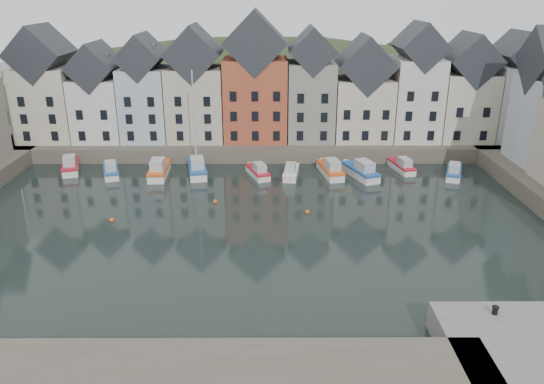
{
  "coord_description": "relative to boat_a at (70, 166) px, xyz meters",
  "views": [
    {
      "loc": [
        2.09,
        -46.24,
        22.03
      ],
      "look_at": [
        2.28,
        6.0,
        2.05
      ],
      "focal_mm": 35.0,
      "sensor_mm": 36.0,
      "label": 1
    }
  ],
  "objects": [
    {
      "name": "boat_c",
      "position": [
        11.84,
        -1.93,
        0.06
      ],
      "size": [
        2.44,
        6.93,
        2.63
      ],
      "rotation": [
        0.0,
        0.0,
        0.05
      ],
      "color": "silver",
      "rests_on": "ground"
    },
    {
      "name": "mooring_buoys",
      "position": [
        19.78,
        -13.71,
        -0.57
      ],
      "size": [
        20.5,
        5.5,
        0.5
      ],
      "color": "#D44F19",
      "rests_on": "ground"
    },
    {
      "name": "boat_b",
      "position": [
        5.72,
        -1.71,
        -0.07
      ],
      "size": [
        3.41,
        5.96,
        2.18
      ],
      "rotation": [
        0.0,
        0.0,
        0.31
      ],
      "color": "silver",
      "rests_on": "ground"
    },
    {
      "name": "boat_e",
      "position": [
        24.34,
        -2.15,
        -0.11
      ],
      "size": [
        3.43,
        5.62,
        2.06
      ],
      "rotation": [
        0.0,
        0.0,
        0.35
      ],
      "color": "silver",
      "rests_on": "ground"
    },
    {
      "name": "mooring_bollard",
      "position": [
        40.7,
        -35.54,
        1.59
      ],
      "size": [
        0.48,
        0.48,
        0.56
      ],
      "color": "black",
      "rests_on": "near_quay"
    },
    {
      "name": "boat_a",
      "position": [
        0.0,
        0.0,
        0.0
      ],
      "size": [
        3.75,
        6.6,
        2.42
      ],
      "rotation": [
        0.0,
        0.0,
        0.3
      ],
      "color": "silver",
      "rests_on": "ground"
    },
    {
      "name": "boat_h",
      "position": [
        37.26,
        -2.48,
        0.05
      ],
      "size": [
        4.25,
        7.04,
        2.58
      ],
      "rotation": [
        0.0,
        0.0,
        0.35
      ],
      "color": "silver",
      "rests_on": "ground"
    },
    {
      "name": "boat_i",
      "position": [
        43.0,
        -0.03,
        -0.1
      ],
      "size": [
        2.74,
        5.64,
        2.08
      ],
      "rotation": [
        0.0,
        0.0,
        0.2
      ],
      "color": "silver",
      "rests_on": "ground"
    },
    {
      "name": "boat_j",
      "position": [
        48.93,
        -2.46,
        -0.08
      ],
      "size": [
        3.55,
        5.84,
        2.15
      ],
      "rotation": [
        0.0,
        0.0,
        -0.35
      ],
      "color": "silver",
      "rests_on": "ground"
    },
    {
      "name": "far_quay",
      "position": [
        23.78,
        10.96,
        0.28
      ],
      "size": [
        90.0,
        16.0,
        2.0
      ],
      "primitive_type": "cube",
      "color": "#4E493C",
      "rests_on": "ground"
    },
    {
      "name": "boat_d",
      "position": [
        16.58,
        -1.3,
        0.14
      ],
      "size": [
        3.39,
        7.19,
        13.21
      ],
      "rotation": [
        0.0,
        0.0,
        0.19
      ],
      "color": "silver",
      "rests_on": "ground"
    },
    {
      "name": "ground",
      "position": [
        23.78,
        -19.04,
        -0.72
      ],
      "size": [
        260.0,
        260.0,
        0.0
      ],
      "primitive_type": "plane",
      "color": "black",
      "rests_on": "ground"
    },
    {
      "name": "far_terrace",
      "position": [
        26.99,
        8.96,
        8.16
      ],
      "size": [
        72.37,
        8.16,
        17.78
      ],
      "color": "beige",
      "rests_on": "far_quay"
    },
    {
      "name": "boat_f",
      "position": [
        28.48,
        -2.3,
        -0.11
      ],
      "size": [
        2.32,
        5.54,
        2.06
      ],
      "rotation": [
        0.0,
        0.0,
        -0.12
      ],
      "color": "silver",
      "rests_on": "ground"
    },
    {
      "name": "hillside",
      "position": [
        23.79,
        36.96,
        -18.68
      ],
      "size": [
        153.6,
        70.4,
        64.0
      ],
      "color": "#253319",
      "rests_on": "ground"
    },
    {
      "name": "boat_g",
      "position": [
        33.52,
        -1.75,
        0.02
      ],
      "size": [
        3.13,
        6.73,
        2.49
      ],
      "rotation": [
        0.0,
        0.0,
        0.18
      ],
      "color": "silver",
      "rests_on": "ground"
    }
  ]
}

